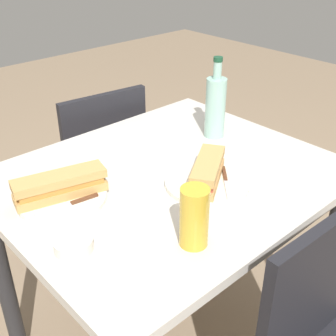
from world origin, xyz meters
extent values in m
cube|color=beige|center=(0.00, 0.00, 0.76)|extent=(1.02, 0.85, 0.03)
cylinder|color=#262628|center=(-0.45, -0.37, 0.37)|extent=(0.06, 0.06, 0.75)
cylinder|color=#262628|center=(0.45, -0.37, 0.37)|extent=(0.06, 0.06, 0.75)
cylinder|color=#262628|center=(-0.45, 0.37, 0.37)|extent=(0.06, 0.06, 0.75)
cube|color=black|center=(-0.01, 0.52, 0.66)|extent=(0.38, 0.04, 0.40)
cube|color=black|center=(-0.15, -0.71, 0.45)|extent=(0.45, 0.45, 0.02)
cube|color=black|center=(-0.13, -0.52, 0.66)|extent=(0.38, 0.08, 0.40)
cylinder|color=black|center=(-0.35, -0.86, 0.22)|extent=(0.04, 0.04, 0.44)
cylinder|color=black|center=(0.01, -0.91, 0.22)|extent=(0.04, 0.04, 0.44)
cylinder|color=black|center=(-0.30, -0.50, 0.22)|extent=(0.04, 0.04, 0.44)
cylinder|color=black|center=(0.05, -0.55, 0.22)|extent=(0.04, 0.04, 0.44)
cylinder|color=silver|center=(0.32, -0.09, 0.79)|extent=(0.25, 0.25, 0.01)
cube|color=tan|center=(0.32, -0.09, 0.81)|extent=(0.26, 0.13, 0.02)
cube|color=#CC8438|center=(0.32, -0.09, 0.83)|extent=(0.24, 0.12, 0.02)
cube|color=tan|center=(0.32, -0.09, 0.85)|extent=(0.26, 0.13, 0.02)
cube|color=silver|center=(0.37, -0.04, 0.79)|extent=(0.10, 0.03, 0.00)
cube|color=#59331E|center=(0.28, -0.03, 0.80)|extent=(0.08, 0.02, 0.01)
cylinder|color=silver|center=(-0.04, 0.13, 0.79)|extent=(0.25, 0.25, 0.01)
cube|color=tan|center=(-0.04, 0.13, 0.81)|extent=(0.22, 0.18, 0.02)
cube|color=#B74C3D|center=(-0.04, 0.13, 0.83)|extent=(0.20, 0.16, 0.02)
cube|color=tan|center=(-0.04, 0.13, 0.85)|extent=(0.22, 0.18, 0.02)
cube|color=silver|center=(-0.04, 0.21, 0.79)|extent=(0.08, 0.08, 0.00)
cube|color=#59331E|center=(-0.10, 0.14, 0.80)|extent=(0.06, 0.07, 0.01)
cylinder|color=#99C6B7|center=(-0.31, -0.09, 0.89)|extent=(0.07, 0.07, 0.22)
cylinder|color=#99C6B7|center=(-0.31, -0.09, 1.02)|extent=(0.03, 0.03, 0.06)
cylinder|color=#19472D|center=(-0.31, -0.09, 1.06)|extent=(0.03, 0.03, 0.02)
cylinder|color=gold|center=(0.18, 0.29, 0.86)|extent=(0.07, 0.07, 0.16)
cylinder|color=silver|center=(0.41, 0.11, 0.79)|extent=(0.09, 0.09, 0.03)
cube|color=white|center=(0.08, -0.23, 0.78)|extent=(0.14, 0.14, 0.00)
camera|label=1|loc=(0.79, 0.87, 1.47)|focal=46.88mm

